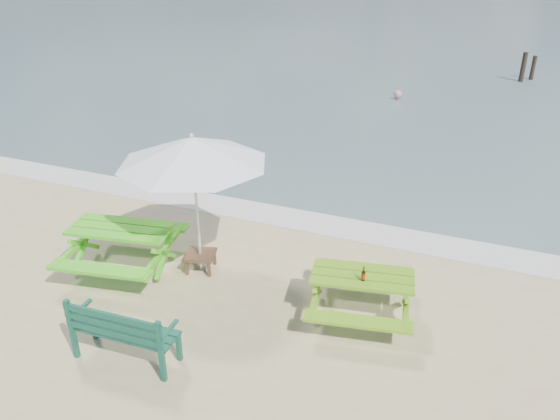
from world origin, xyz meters
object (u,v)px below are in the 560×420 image
at_px(patio_umbrella, 192,150).
at_px(side_table, 201,261).
at_px(picnic_table_left, 124,249).
at_px(park_bench, 127,342).
at_px(picnic_table_right, 361,296).
at_px(beer_bottle, 363,276).
at_px(swimmer, 395,113).

bearing_deg(patio_umbrella, side_table, 180.00).
bearing_deg(picnic_table_left, park_bench, -52.72).
distance_m(picnic_table_right, beer_bottle, 0.48).
relative_size(patio_umbrella, swimmer, 1.78).
relative_size(park_bench, side_table, 2.49).
xyz_separation_m(picnic_table_right, patio_umbrella, (-2.96, 0.23, 1.89)).
bearing_deg(beer_bottle, side_table, 173.16).
bearing_deg(swimmer, side_table, -93.86).
bearing_deg(patio_umbrella, swimmer, 86.14).
distance_m(park_bench, patio_umbrella, 3.11).
xyz_separation_m(park_bench, side_table, (-0.21, 2.41, -0.11)).
xyz_separation_m(picnic_table_right, swimmer, (-2.08, 13.24, -0.86)).
height_order(picnic_table_right, park_bench, park_bench).
bearing_deg(side_table, patio_umbrella, 0.00).
bearing_deg(park_bench, beer_bottle, 36.34).
bearing_deg(picnic_table_right, swimmer, 98.92).
relative_size(picnic_table_left, park_bench, 1.47).
relative_size(picnic_table_right, beer_bottle, 8.21).
bearing_deg(beer_bottle, picnic_table_right, 106.80).
bearing_deg(picnic_table_right, patio_umbrella, 175.54).
relative_size(side_table, swimmer, 0.36).
xyz_separation_m(patio_umbrella, beer_bottle, (3.00, -0.36, -1.43)).
bearing_deg(swimmer, patio_umbrella, -93.86).
distance_m(picnic_table_right, patio_umbrella, 3.52).
xyz_separation_m(picnic_table_right, park_bench, (-2.75, -2.18, -0.07)).
bearing_deg(picnic_table_left, side_table, 21.19).
bearing_deg(picnic_table_left, picnic_table_right, 3.47).
bearing_deg(beer_bottle, picnic_table_left, -178.29).
bearing_deg(picnic_table_left, patio_umbrella, 21.19).
height_order(picnic_table_left, side_table, picnic_table_left).
height_order(picnic_table_right, swimmer, picnic_table_right).
xyz_separation_m(picnic_table_left, picnic_table_right, (4.21, 0.26, -0.05)).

